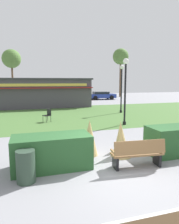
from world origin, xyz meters
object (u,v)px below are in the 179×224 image
(park_bench, at_px, (138,153))
(parked_car_east_slot, at_px, (102,95))
(parked_car_west_slot, at_px, (29,97))
(food_kiosk, at_px, (38,93))
(cafe_chair_west, at_px, (48,114))
(lamppost_mid, at_px, (125,84))
(lamppost_far, at_px, (122,83))
(tree_left_bg, at_px, (121,57))
(tree_center_bg, at_px, (11,59))
(trash_bin, at_px, (26,166))
(parked_car_center_slot, at_px, (68,96))

(park_bench, height_order, parked_car_east_slot, parked_car_east_slot)
(parked_car_west_slot, bearing_deg, food_kiosk, -81.80)
(park_bench, distance_m, cafe_chair_west, 8.86)
(lamppost_mid, height_order, lamppost_far, same)
(lamppost_far, bearing_deg, food_kiosk, 137.15)
(parked_car_west_slot, relative_size, tree_left_bg, 0.51)
(lamppost_mid, relative_size, parked_car_east_slot, 0.98)
(lamppost_mid, bearing_deg, food_kiosk, 113.20)
(food_kiosk, bearing_deg, lamppost_mid, -66.80)
(food_kiosk, xyz_separation_m, tree_center_bg, (-3.24, 10.77, 4.52))
(parked_car_east_slot, height_order, tree_left_bg, tree_left_bg)
(lamppost_far, height_order, tree_left_bg, tree_left_bg)
(parked_car_west_slot, bearing_deg, parked_car_east_slot, 0.02)
(parked_car_west_slot, bearing_deg, trash_bin, -90.58)
(food_kiosk, xyz_separation_m, parked_car_east_slot, (9.86, 7.00, -0.92))
(parked_car_center_slot, relative_size, tree_left_bg, 0.50)
(park_bench, relative_size, lamppost_mid, 0.42)
(cafe_chair_west, relative_size, parked_car_west_slot, 0.21)
(parked_car_center_slot, bearing_deg, park_bench, -95.58)
(cafe_chair_west, bearing_deg, lamppost_far, 20.15)
(lamppost_mid, relative_size, cafe_chair_west, 4.71)
(food_kiosk, height_order, parked_car_west_slot, food_kiosk)
(park_bench, relative_size, food_kiosk, 0.15)
(parked_car_center_slot, height_order, tree_left_bg, tree_left_bg)
(food_kiosk, height_order, tree_center_bg, tree_center_bg)
(cafe_chair_west, height_order, tree_center_bg, tree_center_bg)
(lamppost_far, relative_size, food_kiosk, 0.37)
(lamppost_mid, bearing_deg, park_bench, -112.64)
(food_kiosk, xyz_separation_m, cafe_chair_west, (0.15, -8.81, -1.04))
(lamppost_mid, distance_m, trash_bin, 8.94)
(trash_bin, distance_m, parked_car_center_slot, 25.10)
(park_bench, bearing_deg, tree_left_bg, 66.04)
(lamppost_mid, distance_m, parked_car_east_slot, 19.00)
(lamppost_far, distance_m, food_kiosk, 9.40)
(lamppost_mid, xyz_separation_m, parked_car_west_slot, (-5.81, 18.20, -1.99))
(parked_car_east_slot, bearing_deg, food_kiosk, -144.63)
(trash_bin, xyz_separation_m, cafe_chair_west, (1.41, 8.60, 0.07))
(park_bench, bearing_deg, parked_car_center_slot, 84.42)
(lamppost_mid, bearing_deg, tree_center_bg, 110.10)
(lamppost_mid, xyz_separation_m, trash_bin, (-6.05, -6.21, -2.18))
(trash_bin, distance_m, food_kiosk, 17.49)
(trash_bin, bearing_deg, park_bench, -0.23)
(lamppost_far, xyz_separation_m, tree_center_bg, (-10.09, 17.12, 3.45))
(lamppost_mid, xyz_separation_m, tree_left_bg, (10.17, 22.51, 4.42))
(parked_car_west_slot, xyz_separation_m, tree_left_bg, (15.98, 4.31, 6.41))
(lamppost_mid, relative_size, food_kiosk, 0.37)
(parked_car_center_slot, height_order, tree_center_bg, tree_center_bg)
(parked_car_west_slot, distance_m, parked_car_center_slot, 5.60)
(trash_bin, distance_m, parked_car_west_slot, 24.41)
(lamppost_mid, distance_m, parked_car_center_slot, 18.31)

